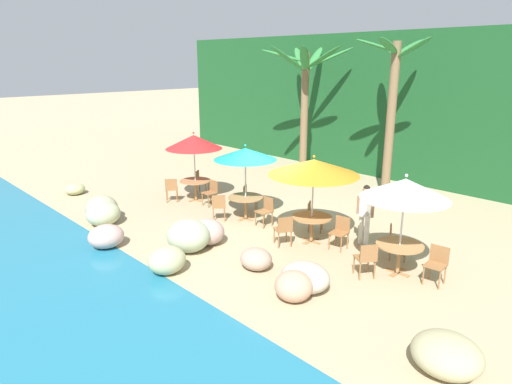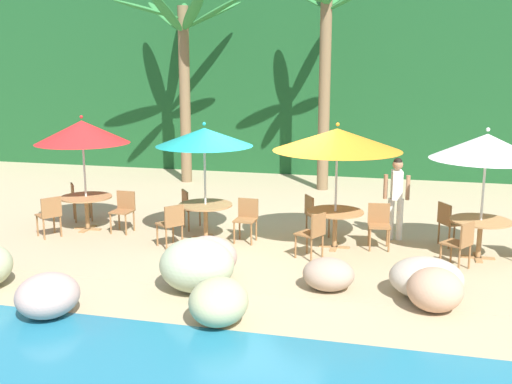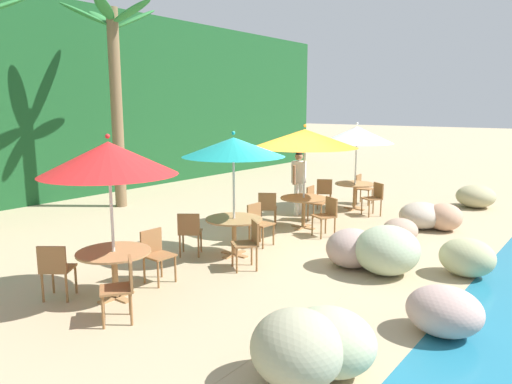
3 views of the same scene
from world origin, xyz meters
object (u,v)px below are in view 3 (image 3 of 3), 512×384
at_px(chair_red_seaward, 156,252).
at_px(umbrella_teal, 233,147).
at_px(umbrella_red, 109,158).
at_px(chair_white_seaward, 362,187).
at_px(chair_teal_left, 249,241).
at_px(umbrella_white, 357,135).
at_px(chair_red_left, 123,285).
at_px(chair_white_inland, 324,191).
at_px(umbrella_orange, 305,138).
at_px(dining_table_teal, 234,225).
at_px(dining_table_red, 114,259).
at_px(chair_teal_inland, 190,231).
at_px(chair_teal_seaward, 258,221).
at_px(chair_orange_left, 327,214).
at_px(waiter_in_white, 299,178).
at_px(palm_tree_second, 115,77).
at_px(chair_orange_inland, 268,207).
at_px(chair_red_inland, 56,267).
at_px(dining_table_white, 355,188).
at_px(dining_table_orange, 304,203).
at_px(chair_white_left, 375,196).
at_px(chair_orange_seaward, 314,201).

bearing_deg(chair_red_seaward, umbrella_teal, -3.45).
xyz_separation_m(umbrella_red, chair_white_seaward, (8.88, 0.14, -1.62)).
bearing_deg(chair_red_seaward, chair_teal_left, -30.43).
relative_size(umbrella_white, chair_white_seaward, 2.80).
bearing_deg(umbrella_teal, chair_red_left, -167.77).
height_order(chair_red_seaward, chair_white_inland, same).
bearing_deg(umbrella_white, chair_white_seaward, 12.04).
xyz_separation_m(umbrella_orange, chair_white_inland, (2.16, 0.66, -1.62)).
bearing_deg(dining_table_teal, dining_table_red, 178.74).
distance_m(chair_teal_inland, chair_white_seaward, 6.73).
xyz_separation_m(chair_teal_seaward, chair_teal_inland, (-1.42, 0.58, 0.00)).
bearing_deg(chair_red_left, umbrella_orange, 7.26).
bearing_deg(chair_red_seaward, chair_orange_left, -11.50).
height_order(umbrella_orange, waiter_in_white, umbrella_orange).
distance_m(palm_tree_second, waiter_in_white, 5.81).
bearing_deg(chair_teal_inland, chair_orange_inland, 2.07).
relative_size(umbrella_teal, chair_teal_seaward, 2.77).
height_order(chair_red_inland, dining_table_white, chair_red_inland).
distance_m(dining_table_teal, dining_table_orange, 2.64).
bearing_deg(chair_white_left, chair_teal_inland, 165.98).
distance_m(dining_table_red, dining_table_orange, 5.37).
bearing_deg(chair_orange_left, umbrella_red, 170.98).
xyz_separation_m(umbrella_white, chair_white_seaward, (0.84, 0.18, -1.58)).
distance_m(chair_red_inland, chair_teal_inland, 2.74).
xyz_separation_m(dining_table_red, chair_white_inland, (7.53, 0.65, -0.10)).
relative_size(chair_red_left, chair_orange_seaward, 1.00).
distance_m(chair_orange_left, chair_white_left, 2.58).
height_order(dining_table_red, chair_orange_seaward, chair_orange_seaward).
xyz_separation_m(dining_table_red, chair_orange_left, (5.07, -0.81, -0.10)).
xyz_separation_m(chair_teal_left, chair_white_seaward, (6.60, 0.93, 0.00)).
height_order(chair_orange_inland, chair_white_left, same).
height_order(umbrella_white, waiter_in_white, umbrella_white).
height_order(chair_teal_seaward, umbrella_white, umbrella_white).
bearing_deg(umbrella_teal, dining_table_teal, 0.00).
height_order(chair_teal_inland, palm_tree_second, palm_tree_second).
xyz_separation_m(umbrella_red, chair_red_seaward, (0.85, 0.05, -1.62)).
bearing_deg(chair_red_seaward, umbrella_white, -0.70).
xyz_separation_m(umbrella_red, dining_table_white, (8.04, -0.04, -1.52)).
height_order(umbrella_red, chair_white_seaward, umbrella_red).
bearing_deg(dining_table_orange, chair_red_inland, 173.88).
bearing_deg(chair_teal_seaward, chair_red_inland, 171.36).
xyz_separation_m(chair_red_inland, dining_table_teal, (3.31, -0.69, 0.10)).
distance_m(chair_orange_seaward, dining_table_white, 1.85).
relative_size(chair_teal_inland, dining_table_white, 0.79).
xyz_separation_m(chair_orange_seaward, chair_white_left, (1.45, -0.99, 0.00)).
height_order(chair_red_left, chair_teal_left, same).
height_order(umbrella_red, chair_orange_left, umbrella_red).
relative_size(chair_red_inland, palm_tree_second, 0.15).
bearing_deg(chair_red_inland, dining_table_red, -47.69).
height_order(chair_red_left, chair_orange_inland, same).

